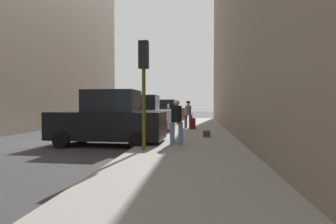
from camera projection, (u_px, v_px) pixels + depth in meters
ground_plane at (59, 141)px, 11.90m from camera, size 120.00×120.00×0.00m
sidewalk at (192, 142)px, 11.19m from camera, size 4.00×40.00×0.15m
parked_black_suv at (108, 120)px, 10.66m from camera, size 4.64×2.14×2.25m
parked_white_van at (138, 115)px, 15.86m from camera, size 4.62×2.11×2.25m
parked_red_hatchback at (155, 115)px, 22.10m from camera, size 4.24×2.13×1.79m
parked_bronze_suv at (164, 111)px, 27.77m from camera, size 4.64×2.14×2.25m
parked_dark_green_sedan at (170, 112)px, 33.08m from camera, size 4.24×2.14×1.79m
fire_hydrant at (166, 126)px, 14.77m from camera, size 0.42×0.22×0.70m
traffic_light at (144, 71)px, 8.62m from camera, size 0.32×0.32×3.60m
pedestrian_with_beanie at (188, 113)px, 17.32m from camera, size 0.52×0.47×1.78m
pedestrian_in_jeans at (176, 119)px, 9.91m from camera, size 0.53×0.49×1.71m
rolling_suitcase at (192, 124)px, 16.56m from camera, size 0.44×0.61×1.04m
duffel_bag at (206, 134)px, 12.45m from camera, size 0.32×0.44×0.28m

